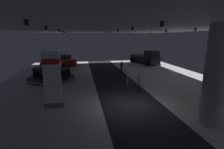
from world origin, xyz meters
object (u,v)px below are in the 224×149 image
(display_platform_far_left, at_px, (52,78))
(visitor_walking_near, at_px, (139,83))
(display_platform_deep_right, at_px, (144,64))
(display_car_deep_left, at_px, (65,60))
(display_car_far_left, at_px, (51,71))
(column_right, at_px, (216,76))
(brand_sign_pylon, at_px, (53,79))
(visitor_walking_far, at_px, (121,67))
(pickup_truck_deep_right, at_px, (146,58))
(display_platform_deep_left, at_px, (65,66))

(display_platform_far_left, relative_size, visitor_walking_near, 3.39)
(display_platform_deep_right, height_order, display_car_deep_left, display_car_deep_left)
(display_car_far_left, distance_m, display_platform_deep_right, 15.72)
(column_right, relative_size, display_platform_far_left, 1.02)
(brand_sign_pylon, height_order, display_car_deep_left, brand_sign_pylon)
(column_right, distance_m, brand_sign_pylon, 9.91)
(visitor_walking_far, bearing_deg, display_platform_deep_right, 45.29)
(visitor_walking_near, bearing_deg, display_platform_deep_right, 66.57)
(display_car_deep_left, distance_m, visitor_walking_far, 9.73)
(column_right, distance_m, display_car_far_left, 15.99)
(display_car_deep_left, distance_m, visitor_walking_near, 15.57)
(pickup_truck_deep_right, relative_size, visitor_walking_far, 3.58)
(brand_sign_pylon, xyz_separation_m, display_platform_far_left, (-1.47, 7.95, -1.85))
(display_car_deep_left, bearing_deg, visitor_walking_far, -36.35)
(brand_sign_pylon, bearing_deg, display_car_far_left, 100.33)
(display_platform_deep_left, bearing_deg, pickup_truck_deep_right, -2.77)
(display_platform_deep_right, distance_m, display_car_deep_left, 13.23)
(display_platform_deep_right, distance_m, visitor_walking_far, 7.64)
(display_platform_far_left, bearing_deg, brand_sign_pylon, -79.53)
(pickup_truck_deep_right, bearing_deg, display_platform_far_left, -154.38)
(display_platform_deep_left, relative_size, display_car_deep_left, 1.14)
(brand_sign_pylon, distance_m, display_car_deep_left, 15.43)
(brand_sign_pylon, height_order, visitor_walking_far, brand_sign_pylon)
(visitor_walking_near, bearing_deg, display_platform_far_left, 142.92)
(pickup_truck_deep_right, bearing_deg, visitor_walking_near, -114.31)
(column_right, bearing_deg, display_platform_far_left, 131.20)
(pickup_truck_deep_right, height_order, display_car_deep_left, pickup_truck_deep_right)
(column_right, xyz_separation_m, visitor_walking_near, (-2.23, 5.75, -1.84))
(display_platform_deep_right, bearing_deg, visitor_walking_far, -134.71)
(column_right, distance_m, display_platform_deep_right, 19.56)
(pickup_truck_deep_right, xyz_separation_m, visitor_walking_near, (-5.88, -13.02, -0.32))
(pickup_truck_deep_right, xyz_separation_m, display_car_deep_left, (-13.29, 0.67, -0.10))
(display_car_far_left, xyz_separation_m, pickup_truck_deep_right, (14.11, 6.80, 0.21))
(display_car_far_left, bearing_deg, column_right, -48.82)
(pickup_truck_deep_right, relative_size, visitor_walking_near, 3.58)
(column_right, distance_m, pickup_truck_deep_right, 19.17)
(display_platform_deep_right, relative_size, display_platform_deep_left, 1.10)
(display_platform_far_left, distance_m, display_car_far_left, 0.88)
(brand_sign_pylon, bearing_deg, visitor_walking_far, 53.17)
(display_car_far_left, relative_size, visitor_walking_near, 2.74)
(display_platform_deep_right, relative_size, pickup_truck_deep_right, 1.00)
(display_platform_far_left, height_order, visitor_walking_far, visitor_walking_far)
(display_car_far_left, relative_size, display_platform_deep_left, 0.85)
(visitor_walking_near, xyz_separation_m, visitor_walking_far, (0.42, 7.92, 0.00))
(brand_sign_pylon, bearing_deg, display_platform_deep_right, 50.12)
(brand_sign_pylon, bearing_deg, display_car_deep_left, 92.33)
(display_platform_deep_right, bearing_deg, pickup_truck_deep_right, -70.01)
(brand_sign_pylon, relative_size, visitor_walking_far, 2.42)
(display_platform_far_left, bearing_deg, visitor_walking_far, 10.95)
(display_car_deep_left, xyz_separation_m, visitor_walking_near, (7.41, -13.69, -0.22))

